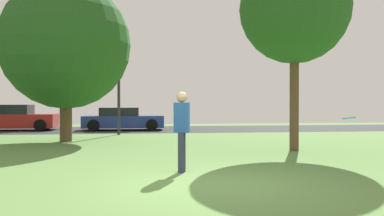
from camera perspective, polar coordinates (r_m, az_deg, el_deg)
name	(u,v)px	position (r m, az deg, el deg)	size (l,w,h in m)	color
ground_plane	(210,184)	(7.58, 2.63, -10.72)	(44.00, 44.00, 0.00)	#5B8442
road_strip	(162,129)	(23.40, -4.33, -3.03)	(44.00, 6.40, 0.01)	#28282B
maple_tree_near	(66,45)	(16.70, -17.51, 8.55)	(5.05, 5.05, 6.34)	brown
birch_tree_lone	(294,9)	(13.42, 14.35, 13.45)	(3.46, 3.46, 6.23)	brown
person_catcher	(182,127)	(8.72, -1.46, -2.78)	(0.37, 0.30, 1.75)	#2D334C
frisbee_disc	(349,118)	(8.76, 21.39, -1.34)	(0.38, 0.38, 0.06)	#2DB2E0
parked_car_red	(15,119)	(24.47, -23.89, -1.38)	(4.38, 2.06, 1.43)	#B21E1E
parked_car_blue	(123,120)	(22.99, -9.82, -1.63)	(4.46, 2.09, 1.27)	#233893
street_lamp_post	(119,88)	(19.55, -10.36, 2.83)	(0.14, 0.14, 4.50)	#2D2D33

